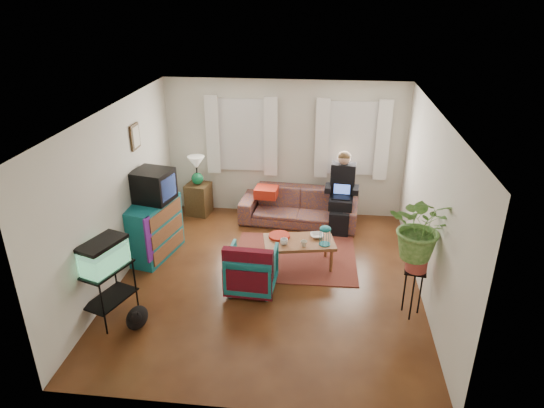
# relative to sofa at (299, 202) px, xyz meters

# --- Properties ---
(floor) EXTENTS (4.50, 5.00, 0.01)m
(floor) POSITION_rel_sofa_xyz_m (-0.32, -2.05, -0.43)
(floor) COLOR #4F2B14
(floor) RESTS_ON ground
(ceiling) EXTENTS (4.50, 5.00, 0.01)m
(ceiling) POSITION_rel_sofa_xyz_m (-0.32, -2.05, 2.17)
(ceiling) COLOR white
(ceiling) RESTS_ON wall_back
(wall_back) EXTENTS (4.50, 0.01, 2.60)m
(wall_back) POSITION_rel_sofa_xyz_m (-0.32, 0.45, 0.87)
(wall_back) COLOR silver
(wall_back) RESTS_ON floor
(wall_front) EXTENTS (4.50, 0.01, 2.60)m
(wall_front) POSITION_rel_sofa_xyz_m (-0.32, -4.55, 0.87)
(wall_front) COLOR silver
(wall_front) RESTS_ON floor
(wall_left) EXTENTS (0.01, 5.00, 2.60)m
(wall_left) POSITION_rel_sofa_xyz_m (-2.57, -2.05, 0.87)
(wall_left) COLOR silver
(wall_left) RESTS_ON floor
(wall_right) EXTENTS (0.01, 5.00, 2.60)m
(wall_right) POSITION_rel_sofa_xyz_m (1.93, -2.05, 0.87)
(wall_right) COLOR silver
(wall_right) RESTS_ON floor
(window_left) EXTENTS (1.08, 0.04, 1.38)m
(window_left) POSITION_rel_sofa_xyz_m (-1.12, 0.43, 1.12)
(window_left) COLOR white
(window_left) RESTS_ON wall_back
(window_right) EXTENTS (1.08, 0.04, 1.38)m
(window_right) POSITION_rel_sofa_xyz_m (0.93, 0.43, 1.12)
(window_right) COLOR white
(window_right) RESTS_ON wall_back
(curtains_left) EXTENTS (1.36, 0.06, 1.50)m
(curtains_left) POSITION_rel_sofa_xyz_m (-1.12, 0.35, 1.12)
(curtains_left) COLOR white
(curtains_left) RESTS_ON wall_back
(curtains_right) EXTENTS (1.36, 0.06, 1.50)m
(curtains_right) POSITION_rel_sofa_xyz_m (0.93, 0.35, 1.12)
(curtains_right) COLOR white
(curtains_right) RESTS_ON wall_back
(picture_frame) EXTENTS (0.04, 0.32, 0.40)m
(picture_frame) POSITION_rel_sofa_xyz_m (-2.54, -1.20, 1.52)
(picture_frame) COLOR #3D2616
(picture_frame) RESTS_ON wall_left
(area_rug) EXTENTS (2.04, 1.65, 0.01)m
(area_rug) POSITION_rel_sofa_xyz_m (0.03, -1.34, -0.42)
(area_rug) COLOR brown
(area_rug) RESTS_ON floor
(sofa) EXTENTS (2.24, 1.04, 0.85)m
(sofa) POSITION_rel_sofa_xyz_m (0.00, 0.00, 0.00)
(sofa) COLOR brown
(sofa) RESTS_ON floor
(seated_person) EXTENTS (0.60, 0.71, 1.30)m
(seated_person) POSITION_rel_sofa_xyz_m (0.78, -0.07, 0.22)
(seated_person) COLOR black
(seated_person) RESTS_ON sofa
(side_table) EXTENTS (0.49, 0.49, 0.62)m
(side_table) POSITION_rel_sofa_xyz_m (-1.97, 0.16, -0.11)
(side_table) COLOR #412218
(side_table) RESTS_ON floor
(table_lamp) EXTENTS (0.37, 0.37, 0.57)m
(table_lamp) POSITION_rel_sofa_xyz_m (-1.97, 0.16, 0.46)
(table_lamp) COLOR white
(table_lamp) RESTS_ON side_table
(dresser) EXTENTS (0.75, 1.15, 0.96)m
(dresser) POSITION_rel_sofa_xyz_m (-2.31, -1.49, 0.05)
(dresser) COLOR #104D61
(dresser) RESTS_ON floor
(crt_tv) EXTENTS (0.69, 0.65, 0.51)m
(crt_tv) POSITION_rel_sofa_xyz_m (-2.27, -1.39, 0.79)
(crt_tv) COLOR black
(crt_tv) RESTS_ON dresser
(aquarium_stand) EXTENTS (0.60, 0.78, 0.77)m
(aquarium_stand) POSITION_rel_sofa_xyz_m (-2.32, -3.19, -0.04)
(aquarium_stand) COLOR black
(aquarium_stand) RESTS_ON floor
(aquarium) EXTENTS (0.54, 0.71, 0.41)m
(aquarium) POSITION_rel_sofa_xyz_m (-2.32, -3.19, 0.55)
(aquarium) COLOR #7FD899
(aquarium) RESTS_ON aquarium_stand
(black_cat) EXTENTS (0.38, 0.47, 0.35)m
(black_cat) POSITION_rel_sofa_xyz_m (-1.92, -3.35, -0.25)
(black_cat) COLOR black
(black_cat) RESTS_ON floor
(armchair) EXTENTS (0.73, 0.68, 0.71)m
(armchair) POSITION_rel_sofa_xyz_m (-0.55, -2.29, -0.07)
(armchair) COLOR #115567
(armchair) RESTS_ON floor
(serape_throw) EXTENTS (0.72, 0.20, 0.59)m
(serape_throw) POSITION_rel_sofa_xyz_m (-0.56, -2.57, 0.08)
(serape_throw) COLOR #9E0A0A
(serape_throw) RESTS_ON armchair
(coffee_table) EXTENTS (1.19, 0.80, 0.46)m
(coffee_table) POSITION_rel_sofa_xyz_m (0.10, -1.58, -0.20)
(coffee_table) COLOR brown
(coffee_table) RESTS_ON floor
(cup_a) EXTENTS (0.15, 0.15, 0.10)m
(cup_a) POSITION_rel_sofa_xyz_m (-0.13, -1.73, 0.08)
(cup_a) COLOR white
(cup_a) RESTS_ON coffee_table
(cup_b) EXTENTS (0.12, 0.12, 0.09)m
(cup_b) POSITION_rel_sofa_xyz_m (0.18, -1.75, 0.08)
(cup_b) COLOR beige
(cup_b) RESTS_ON coffee_table
(bowl) EXTENTS (0.25, 0.25, 0.05)m
(bowl) POSITION_rel_sofa_xyz_m (0.38, -1.43, 0.06)
(bowl) COLOR white
(bowl) RESTS_ON coffee_table
(snack_tray) EXTENTS (0.40, 0.40, 0.04)m
(snack_tray) POSITION_rel_sofa_xyz_m (-0.22, -1.49, 0.05)
(snack_tray) COLOR #B21414
(snack_tray) RESTS_ON coffee_table
(birdcage) EXTENTS (0.21, 0.21, 0.32)m
(birdcage) POSITION_rel_sofa_xyz_m (0.50, -1.66, 0.19)
(birdcage) COLOR #115B6B
(birdcage) RESTS_ON coffee_table
(plant_stand) EXTENTS (0.35, 0.35, 0.71)m
(plant_stand) POSITION_rel_sofa_xyz_m (1.70, -2.67, -0.07)
(plant_stand) COLOR black
(plant_stand) RESTS_ON floor
(potted_plant) EXTENTS (0.92, 0.83, 0.90)m
(potted_plant) POSITION_rel_sofa_xyz_m (1.70, -2.67, 0.78)
(potted_plant) COLOR #599947
(potted_plant) RESTS_ON plant_stand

